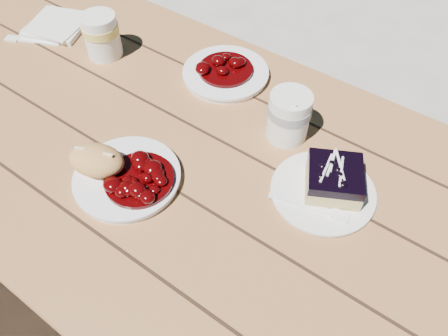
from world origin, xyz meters
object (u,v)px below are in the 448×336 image
Objects in this scene: main_plate at (127,178)px; coffee_cup at (289,116)px; dessert_plate at (323,192)px; blueberry_cake at (334,179)px; second_cup at (102,36)px; bread_roll at (97,160)px; picnic_table at (154,179)px; second_plate at (226,74)px.

coffee_cup reaches higher than main_plate.
coffee_cup is at bearing 145.23° from dessert_plate.
coffee_cup is (-0.15, 0.08, 0.02)m from blueberry_cake.
bread_roll is at bearing -46.07° from second_cup.
second_cup is at bearing 150.61° from picnic_table.
blueberry_cake is at bearing -28.71° from coffee_cup.
main_plate is 1.50× the size of blueberry_cake.
second_plate is at bearing 94.59° from main_plate.
bread_roll reaches higher than picnic_table.
second_plate reaches higher than dessert_plate.
second_cup reaches higher than picnic_table.
dessert_plate is at bearing -26.67° from second_plate.
dessert_plate is 1.43× the size of blueberry_cake.
dessert_plate is at bearing 29.50° from bread_roll.
main_plate is at bearing 19.98° from bread_roll.
picnic_table is 0.38m from coffee_cup.
dessert_plate is 1.80× the size of second_cup.
blueberry_cake is at bearing -24.17° from second_plate.
dessert_plate is 0.96× the size of second_plate.
second_plate is (-0.36, 0.18, 0.00)m from dessert_plate.
blueberry_cake is 0.67× the size of second_plate.
coffee_cup is 0.53m from second_cup.
second_plate is 0.33m from second_cup.
second_cup reaches higher than dessert_plate.
blueberry_cake is at bearing -5.01° from second_cup.
coffee_cup is 0.24m from second_plate.
bread_roll is 0.45m from dessert_plate.
picnic_table is 18.09× the size of coffee_cup.
bread_roll is 0.40m from second_plate.
bread_roll is (-0.05, -0.02, 0.04)m from main_plate.
second_plate is (0.02, 0.40, -0.04)m from bread_roll.
coffee_cup reaches higher than blueberry_cake.
second_cup is at bearing 133.93° from bread_roll.
picnic_table is at bearing -29.39° from second_cup.
coffee_cup is (0.19, 0.30, 0.05)m from main_plate.
main_plate reaches higher than picnic_table.
dessert_plate is at bearing 11.83° from picnic_table.
picnic_table is 0.39m from second_cup.
second_cup reaches higher than second_plate.
dessert_plate is 0.18m from coffee_cup.
bread_roll is 0.46m from blueberry_cake.
second_cup is (-0.67, 0.07, 0.05)m from dessert_plate.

